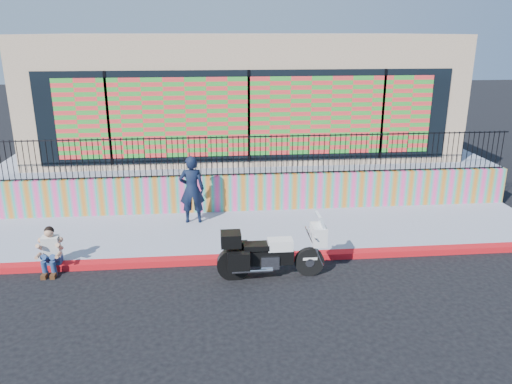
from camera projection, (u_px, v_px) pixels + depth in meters
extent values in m
plane|color=black|center=(263.00, 260.00, 12.18)|extent=(90.00, 90.00, 0.00)
cube|color=red|center=(263.00, 258.00, 12.16)|extent=(16.00, 0.30, 0.15)
cube|color=gray|center=(257.00, 232.00, 13.72)|extent=(16.00, 3.00, 0.15)
cube|color=#FF4395|center=(252.00, 192.00, 15.04)|extent=(16.00, 0.20, 1.10)
cube|color=gray|center=(240.00, 155.00, 19.90)|extent=(16.00, 10.00, 1.25)
cube|color=tan|center=(240.00, 89.00, 18.90)|extent=(14.00, 8.00, 4.00)
cube|color=black|center=(249.00, 117.00, 15.22)|extent=(12.60, 0.04, 2.80)
cube|color=#FE3938|center=(249.00, 117.00, 15.19)|extent=(11.48, 0.02, 2.40)
cylinder|color=black|center=(309.00, 262.00, 11.35)|extent=(0.67, 0.14, 0.67)
cylinder|color=black|center=(234.00, 265.00, 11.19)|extent=(0.67, 0.14, 0.67)
cube|color=black|center=(272.00, 256.00, 11.22)|extent=(0.97, 0.28, 0.35)
cube|color=silver|center=(270.00, 260.00, 11.24)|extent=(0.41, 0.35, 0.31)
cube|color=white|center=(280.00, 244.00, 11.15)|extent=(0.56, 0.33, 0.24)
cube|color=black|center=(256.00, 246.00, 11.10)|extent=(0.56, 0.35, 0.12)
cube|color=white|center=(318.00, 234.00, 11.16)|extent=(0.31, 0.53, 0.43)
cube|color=silver|center=(321.00, 221.00, 11.07)|extent=(0.19, 0.47, 0.34)
cube|color=black|center=(231.00, 239.00, 10.99)|extent=(0.45, 0.43, 0.31)
cube|color=black|center=(239.00, 262.00, 10.84)|extent=(0.49, 0.18, 0.41)
cube|color=black|center=(237.00, 250.00, 11.42)|extent=(0.49, 0.18, 0.41)
cube|color=white|center=(310.00, 258.00, 11.32)|extent=(0.33, 0.16, 0.06)
imported|color=black|center=(192.00, 189.00, 13.95)|extent=(0.71, 0.47, 1.93)
cube|color=navy|center=(54.00, 259.00, 11.68)|extent=(0.36, 0.28, 0.18)
cube|color=silver|center=(51.00, 246.00, 11.54)|extent=(0.38, 0.27, 0.54)
sphere|color=tan|center=(49.00, 233.00, 11.39)|extent=(0.21, 0.21, 0.21)
cube|color=#472814|center=(45.00, 276.00, 11.31)|extent=(0.11, 0.26, 0.10)
cube|color=#472814|center=(54.00, 275.00, 11.33)|extent=(0.11, 0.26, 0.10)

